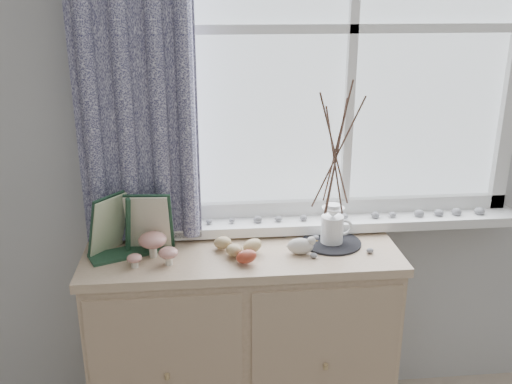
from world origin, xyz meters
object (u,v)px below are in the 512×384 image
(botanical_book, at_px, (127,227))
(toadstool_cluster, at_px, (154,246))
(twig_pitcher, at_px, (336,150))
(sideboard, at_px, (243,345))

(botanical_book, relative_size, toadstool_cluster, 1.91)
(twig_pitcher, bearing_deg, botanical_book, -176.22)
(sideboard, distance_m, twig_pitcher, 0.88)
(twig_pitcher, bearing_deg, sideboard, -175.37)
(sideboard, distance_m, botanical_book, 0.69)
(toadstool_cluster, xyz_separation_m, twig_pitcher, (0.68, 0.07, 0.32))
(botanical_book, xyz_separation_m, toadstool_cluster, (0.09, -0.03, -0.07))
(toadstool_cluster, height_order, twig_pitcher, twig_pitcher)
(botanical_book, xyz_separation_m, twig_pitcher, (0.77, 0.04, 0.26))
(botanical_book, relative_size, twig_pitcher, 0.53)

